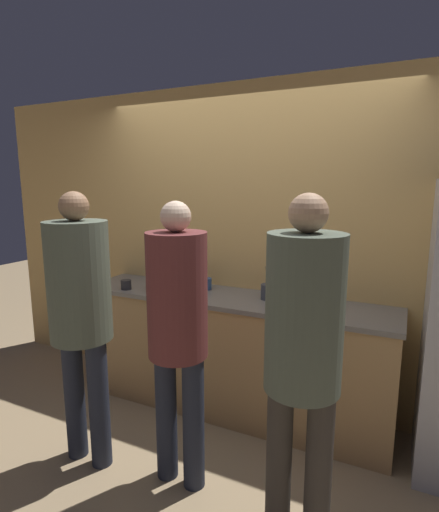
# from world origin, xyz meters

# --- Properties ---
(ground_plane) EXTENTS (14.00, 14.00, 0.00)m
(ground_plane) POSITION_xyz_m (0.00, 0.00, 0.00)
(ground_plane) COLOR #9E8460
(wall_back) EXTENTS (5.20, 0.06, 2.60)m
(wall_back) POSITION_xyz_m (0.00, 0.62, 1.30)
(wall_back) COLOR #E0B266
(wall_back) RESTS_ON ground_plane
(counter) EXTENTS (2.51, 0.60, 0.95)m
(counter) POSITION_xyz_m (0.00, 0.34, 0.48)
(counter) COLOR tan
(counter) RESTS_ON ground_plane
(person_left) EXTENTS (0.38, 0.38, 1.77)m
(person_left) POSITION_xyz_m (-0.59, -0.64, 1.08)
(person_left) COLOR #232838
(person_left) RESTS_ON ground_plane
(person_center) EXTENTS (0.35, 0.35, 1.73)m
(person_center) POSITION_xyz_m (0.06, -0.54, 1.03)
(person_center) COLOR #232838
(person_center) RESTS_ON ground_plane
(person_right) EXTENTS (0.36, 0.36, 1.78)m
(person_right) POSITION_xyz_m (0.82, -0.66, 1.07)
(person_right) COLOR #38332D
(person_right) RESTS_ON ground_plane
(fruit_bowl) EXTENTS (0.36, 0.36, 0.13)m
(fruit_bowl) POSITION_xyz_m (-0.53, 0.29, 1.00)
(fruit_bowl) COLOR brown
(fruit_bowl) RESTS_ON counter
(utensil_crock) EXTENTS (0.11, 0.11, 0.26)m
(utensil_crock) POSITION_xyz_m (0.29, 0.37, 1.02)
(utensil_crock) COLOR #3D424C
(utensil_crock) RESTS_ON counter
(bottle_red) EXTENTS (0.06, 0.06, 0.15)m
(bottle_red) POSITION_xyz_m (0.56, 0.45, 1.01)
(bottle_red) COLOR red
(bottle_red) RESTS_ON counter
(cup_black) EXTENTS (0.09, 0.09, 0.08)m
(cup_black) POSITION_xyz_m (-0.86, 0.14, 0.99)
(cup_black) COLOR #28282D
(cup_black) RESTS_ON counter
(cup_blue) EXTENTS (0.09, 0.09, 0.09)m
(cup_blue) POSITION_xyz_m (-0.26, 0.43, 1.00)
(cup_blue) COLOR #335184
(cup_blue) RESTS_ON counter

